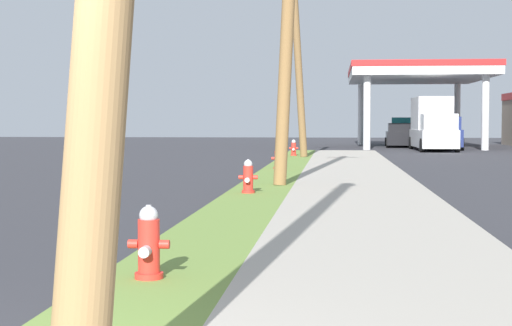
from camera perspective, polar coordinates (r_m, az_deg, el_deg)
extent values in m
cylinder|color=red|center=(8.26, -7.59, -7.90)|extent=(0.29, 0.29, 0.06)
cylinder|color=red|center=(8.21, -7.60, -6.05)|extent=(0.22, 0.22, 0.60)
sphere|color=#B2B2B7|center=(8.17, -7.62, -3.69)|extent=(0.19, 0.19, 0.19)
cylinder|color=#B2B2B7|center=(8.16, -7.62, -3.14)|extent=(0.06, 0.06, 0.05)
cylinder|color=red|center=(8.24, -8.69, -5.69)|extent=(0.10, 0.09, 0.09)
cylinder|color=red|center=(8.17, -6.51, -5.75)|extent=(0.10, 0.09, 0.09)
cylinder|color=#B2B2B7|center=(8.05, -7.88, -6.25)|extent=(0.11, 0.12, 0.11)
cylinder|color=red|center=(17.77, -0.56, -2.04)|extent=(0.29, 0.29, 0.06)
cylinder|color=red|center=(17.75, -0.56, -1.17)|extent=(0.22, 0.22, 0.60)
sphere|color=#B2B2B7|center=(17.73, -0.56, -0.08)|extent=(0.19, 0.19, 0.19)
cylinder|color=#B2B2B7|center=(17.72, -0.56, 0.18)|extent=(0.06, 0.06, 0.05)
cylinder|color=red|center=(17.76, -1.07, -1.01)|extent=(0.10, 0.09, 0.09)
cylinder|color=red|center=(17.73, -0.04, -1.02)|extent=(0.10, 0.09, 0.09)
cylinder|color=#B2B2B7|center=(17.58, -0.62, -1.22)|extent=(0.11, 0.12, 0.11)
cylinder|color=red|center=(26.82, 1.55, -0.34)|extent=(0.29, 0.29, 0.06)
cylinder|color=red|center=(26.81, 1.55, 0.23)|extent=(0.22, 0.22, 0.60)
sphere|color=#B2B2B7|center=(26.80, 1.55, 0.96)|extent=(0.19, 0.19, 0.19)
cylinder|color=#B2B2B7|center=(26.79, 1.55, 1.13)|extent=(0.06, 0.06, 0.05)
cylinder|color=red|center=(26.82, 1.21, 0.34)|extent=(0.10, 0.09, 0.09)
cylinder|color=red|center=(26.80, 1.89, 0.33)|extent=(0.10, 0.09, 0.09)
cylinder|color=#B2B2B7|center=(26.64, 1.53, 0.21)|extent=(0.11, 0.12, 0.11)
cylinder|color=red|center=(37.01, 2.68, 0.57)|extent=(0.29, 0.29, 0.06)
cylinder|color=red|center=(37.00, 2.69, 0.99)|extent=(0.22, 0.22, 0.60)
sphere|color=#B2B2B7|center=(36.99, 2.69, 1.51)|extent=(0.19, 0.19, 0.19)
cylinder|color=#B2B2B7|center=(36.99, 2.69, 1.64)|extent=(0.06, 0.06, 0.05)
cylinder|color=red|center=(37.00, 2.44, 1.06)|extent=(0.10, 0.09, 0.09)
cylinder|color=red|center=(36.99, 2.93, 1.06)|extent=(0.10, 0.09, 0.09)
cylinder|color=#B2B2B7|center=(36.83, 2.67, 0.98)|extent=(0.11, 0.12, 0.11)
cylinder|color=brown|center=(35.91, 2.94, 8.35)|extent=(0.96, 0.39, 9.89)
cylinder|color=silver|center=(48.27, 7.87, 3.55)|extent=(0.44, 0.44, 4.41)
cylinder|color=silver|center=(49.03, 15.95, 3.45)|extent=(0.44, 0.44, 4.41)
cylinder|color=silver|center=(59.15, 7.45, 3.44)|extent=(0.44, 0.44, 4.41)
cylinder|color=silver|center=(59.77, 14.07, 3.37)|extent=(0.44, 0.44, 4.41)
cube|color=white|center=(54.02, 11.33, 6.06)|extent=(8.68, 12.68, 0.50)
cube|color=red|center=(54.05, 11.33, 6.52)|extent=(8.78, 12.78, 0.36)
cube|color=#47474C|center=(48.54, 11.92, 1.85)|extent=(0.70, 1.10, 1.60)
cube|color=#47474C|center=(59.36, 10.76, 2.06)|extent=(0.70, 1.10, 1.60)
cube|color=black|center=(53.86, 10.20, 1.75)|extent=(2.00, 4.57, 0.85)
cube|color=black|center=(53.62, 10.21, 2.50)|extent=(1.68, 2.09, 0.56)
cylinder|color=black|center=(55.54, 9.24, 1.49)|extent=(0.24, 0.61, 0.60)
cylinder|color=black|center=(55.60, 11.01, 1.48)|extent=(0.24, 0.61, 0.60)
cylinder|color=black|center=(52.14, 9.32, 1.40)|extent=(0.24, 0.61, 0.60)
cylinder|color=black|center=(52.21, 11.21, 1.38)|extent=(0.24, 0.61, 0.60)
cube|color=red|center=(61.14, 12.56, 1.87)|extent=(1.98, 4.56, 0.85)
cube|color=red|center=(60.90, 12.59, 2.52)|extent=(1.67, 2.08, 0.56)
cylinder|color=black|center=(62.77, 11.64, 1.64)|extent=(0.24, 0.61, 0.60)
cylinder|color=black|center=(62.91, 13.20, 1.62)|extent=(0.24, 0.61, 0.60)
cylinder|color=black|center=(59.38, 11.87, 1.56)|extent=(0.24, 0.61, 0.60)
cylinder|color=black|center=(59.53, 13.52, 1.55)|extent=(0.24, 0.61, 0.60)
cube|color=white|center=(47.61, 12.43, 1.71)|extent=(2.12, 6.44, 1.00)
cube|color=white|center=(48.37, 12.33, 3.45)|extent=(2.03, 4.00, 1.90)
cube|color=white|center=(45.58, 12.80, 2.85)|extent=(1.88, 2.08, 0.90)
cylinder|color=black|center=(45.15, 14.09, 1.21)|extent=(0.23, 0.76, 0.76)
cylinder|color=black|center=(44.87, 11.69, 1.23)|extent=(0.23, 0.76, 0.76)
cylinder|color=black|center=(50.38, 13.08, 1.40)|extent=(0.23, 0.76, 0.76)
cylinder|color=black|center=(50.13, 10.93, 1.41)|extent=(0.23, 0.76, 0.76)
cube|color=navy|center=(50.03, 13.11, 1.76)|extent=(2.38, 5.53, 1.00)
cube|color=navy|center=(49.05, 13.19, 2.77)|extent=(1.98, 2.18, 0.76)
cube|color=navy|center=(51.21, 13.04, 2.48)|extent=(2.08, 3.04, 0.24)
cylinder|color=black|center=(47.96, 14.39, 1.31)|extent=(0.27, 0.77, 0.76)
cylinder|color=black|center=(47.84, 12.12, 1.33)|extent=(0.27, 0.77, 0.76)
cylinder|color=black|center=(52.25, 14.00, 1.44)|extent=(0.27, 0.77, 0.76)
cylinder|color=black|center=(52.14, 11.92, 1.46)|extent=(0.27, 0.77, 0.76)
cube|color=#197075|center=(57.89, 10.50, 1.95)|extent=(2.47, 5.56, 1.00)
cube|color=#197075|center=(58.85, 10.51, 2.82)|extent=(2.01, 2.21, 0.76)
cube|color=#197075|center=(56.69, 10.50, 2.55)|extent=(2.13, 3.07, 0.24)
cylinder|color=black|center=(60.05, 9.59, 1.68)|extent=(0.29, 0.78, 0.76)
cylinder|color=black|center=(60.05, 11.41, 1.66)|extent=(0.29, 0.78, 0.76)
cylinder|color=black|center=(55.75, 9.51, 1.58)|extent=(0.29, 0.78, 0.76)
cylinder|color=black|center=(55.75, 11.47, 1.56)|extent=(0.29, 0.78, 0.76)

